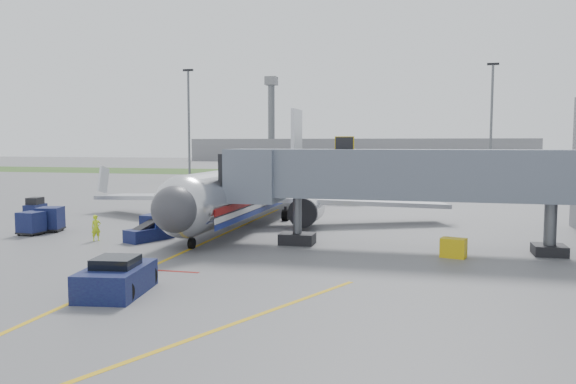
% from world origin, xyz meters
% --- Properties ---
extents(ground, '(400.00, 400.00, 0.00)m').
position_xyz_m(ground, '(0.00, 0.00, 0.00)').
color(ground, '#565659').
rests_on(ground, ground).
extents(grass_strip, '(300.00, 25.00, 0.01)m').
position_xyz_m(grass_strip, '(0.00, 90.00, 0.01)').
color(grass_strip, '#2D4C1E').
rests_on(grass_strip, ground).
extents(apron_markings, '(21.52, 50.00, 0.01)m').
position_xyz_m(apron_markings, '(0.00, -7.40, 0.00)').
color(apron_markings, gold).
rests_on(apron_markings, ground).
extents(airliner, '(32.10, 35.67, 10.25)m').
position_xyz_m(airliner, '(0.00, 15.25, 2.65)').
color(airliner, silver).
rests_on(airliner, ground).
extents(jet_bridge, '(25.30, 4.00, 6.90)m').
position_xyz_m(jet_bridge, '(12.86, 5.00, 4.47)').
color(jet_bridge, slate).
rests_on(jet_bridge, ground).
extents(light_mast_left, '(2.00, 0.44, 20.40)m').
position_xyz_m(light_mast_left, '(-30.00, 70.00, 10.78)').
color(light_mast_left, '#595B60').
rests_on(light_mast_left, ground).
extents(light_mast_right, '(2.00, 0.44, 20.40)m').
position_xyz_m(light_mast_right, '(25.00, 75.00, 10.78)').
color(light_mast_right, '#595B60').
rests_on(light_mast_right, ground).
extents(distant_terminal, '(120.00, 14.00, 8.00)m').
position_xyz_m(distant_terminal, '(-10.00, 170.00, 4.00)').
color(distant_terminal, slate).
rests_on(distant_terminal, ground).
extents(control_tower, '(4.00, 4.00, 30.00)m').
position_xyz_m(control_tower, '(-40.00, 165.00, 17.33)').
color(control_tower, '#595B60').
rests_on(control_tower, ground).
extents(pushback_tug, '(2.88, 4.17, 1.61)m').
position_xyz_m(pushback_tug, '(1.09, -8.52, 0.67)').
color(pushback_tug, '#100D3C').
rests_on(pushback_tug, ground).
extents(baggage_tug, '(1.45, 2.35, 1.55)m').
position_xyz_m(baggage_tug, '(-20.56, 14.02, 0.68)').
color(baggage_tug, '#100D3C').
rests_on(baggage_tug, ground).
extents(baggage_cart_a, '(1.60, 1.60, 1.63)m').
position_xyz_m(baggage_cart_a, '(-13.15, 4.10, 0.83)').
color(baggage_cart_a, '#100D3C').
rests_on(baggage_cart_a, ground).
extents(baggage_cart_b, '(2.01, 2.01, 1.79)m').
position_xyz_m(baggage_cart_b, '(-12.80, 5.75, 0.91)').
color(baggage_cart_b, '#100D3C').
rests_on(baggage_cart_b, ground).
extents(baggage_cart_c, '(1.49, 1.49, 1.56)m').
position_xyz_m(baggage_cart_c, '(-4.24, 5.24, 0.79)').
color(baggage_cart_c, '#100D3C').
rests_on(baggage_cart_c, ground).
extents(belt_loader, '(2.53, 4.14, 1.97)m').
position_xyz_m(belt_loader, '(-3.89, 4.04, 0.49)').
color(belt_loader, '#100D3C').
rests_on(belt_loader, ground).
extents(ground_power_cart, '(1.56, 1.24, 1.10)m').
position_xyz_m(ground_power_cart, '(15.56, 3.00, 0.54)').
color(ground_power_cart, gold).
rests_on(ground_power_cart, ground).
extents(ramp_worker, '(0.72, 0.75, 1.73)m').
position_xyz_m(ramp_worker, '(-7.27, 3.02, 0.86)').
color(ramp_worker, '#BEE41A').
rests_on(ramp_worker, ground).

